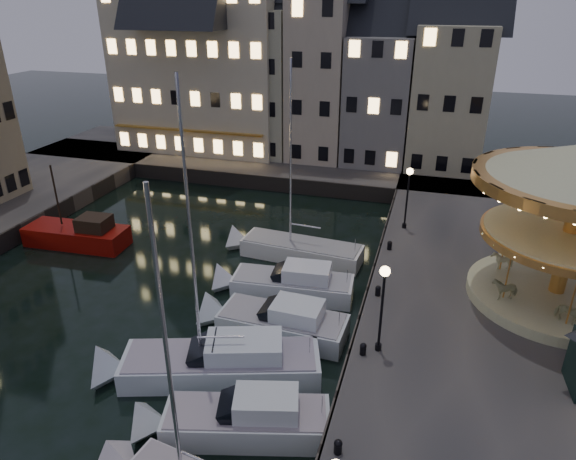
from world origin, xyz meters
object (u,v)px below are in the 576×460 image
(streetlamp_b, at_px, (383,297))
(motorboat_f, at_px, (293,249))
(motorboat_b, at_px, (236,421))
(red_fishing_boat, at_px, (79,236))
(motorboat_e, at_px, (285,284))
(streetlamp_c, at_px, (408,190))
(bollard_b, at_px, (363,348))
(motorboat_c, at_px, (213,363))
(motorboat_d, at_px, (275,322))
(bollard_a, at_px, (338,446))
(bollard_c, at_px, (378,290))
(bollard_d, at_px, (390,245))

(streetlamp_b, bearing_deg, motorboat_f, 124.33)
(motorboat_b, distance_m, motorboat_f, 14.94)
(motorboat_b, xyz_separation_m, red_fishing_boat, (-16.30, 12.39, 0.05))
(motorboat_e, height_order, red_fishing_boat, red_fishing_boat)
(streetlamp_b, height_order, motorboat_f, motorboat_f)
(streetlamp_c, relative_size, motorboat_e, 0.53)
(motorboat_b, bearing_deg, motorboat_f, 97.44)
(bollard_b, height_order, motorboat_c, motorboat_c)
(motorboat_d, height_order, motorboat_f, motorboat_f)
(motorboat_b, bearing_deg, streetlamp_c, 75.68)
(streetlamp_b, relative_size, motorboat_f, 0.36)
(motorboat_e, height_order, motorboat_f, motorboat_f)
(bollard_a, height_order, red_fishing_boat, red_fishing_boat)
(bollard_b, bearing_deg, motorboat_e, 132.27)
(red_fishing_boat, bearing_deg, motorboat_b, -37.23)
(bollard_b, xyz_separation_m, red_fishing_boat, (-20.44, 7.84, -0.91))
(bollard_c, relative_size, motorboat_d, 0.08)
(bollard_b, xyz_separation_m, motorboat_b, (-4.13, -4.54, -0.96))
(motorboat_c, relative_size, red_fishing_boat, 1.86)
(bollard_b, bearing_deg, bollard_a, -90.00)
(bollard_d, distance_m, motorboat_f, 6.17)
(streetlamp_c, bearing_deg, motorboat_f, -150.74)
(bollard_c, height_order, bollard_d, same)
(motorboat_f, bearing_deg, motorboat_d, -80.47)
(motorboat_d, bearing_deg, bollard_d, 60.78)
(motorboat_b, bearing_deg, motorboat_d, 94.84)
(motorboat_c, bearing_deg, red_fishing_boat, 145.81)
(motorboat_b, bearing_deg, bollard_b, 47.71)
(bollard_c, xyz_separation_m, motorboat_f, (-6.07, 5.26, -1.07))
(bollard_c, height_order, motorboat_d, motorboat_d)
(streetlamp_c, relative_size, motorboat_f, 0.36)
(motorboat_f, bearing_deg, motorboat_e, -79.59)
(streetlamp_c, bearing_deg, bollard_b, -92.45)
(motorboat_c, bearing_deg, motorboat_d, 66.28)
(bollard_a, relative_size, motorboat_e, 0.07)
(red_fishing_boat, bearing_deg, bollard_a, -33.14)
(streetlamp_b, distance_m, red_fishing_boat, 22.53)
(bollard_d, relative_size, motorboat_d, 0.08)
(bollard_d, xyz_separation_m, motorboat_b, (-4.13, -15.04, -0.96))
(bollard_b, bearing_deg, streetlamp_c, 87.55)
(bollard_d, relative_size, motorboat_c, 0.04)
(bollard_c, distance_m, motorboat_c, 9.30)
(bollard_b, distance_m, bollard_c, 5.00)
(streetlamp_c, relative_size, motorboat_d, 0.56)
(motorboat_d, bearing_deg, motorboat_f, 99.53)
(bollard_c, bearing_deg, motorboat_f, 139.06)
(streetlamp_b, distance_m, motorboat_e, 8.56)
(bollard_d, distance_m, motorboat_c, 13.81)
(bollard_c, xyz_separation_m, motorboat_d, (-4.70, -2.90, -0.96))
(bollard_a, distance_m, motorboat_c, 7.47)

